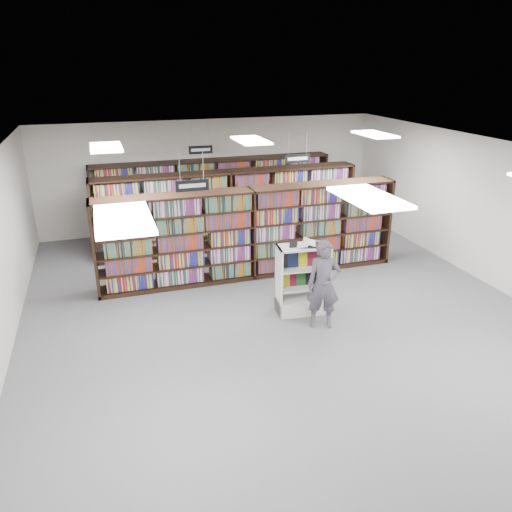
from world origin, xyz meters
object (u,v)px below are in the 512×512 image
object	(u,v)px
bookshelf_row_near	(251,233)
endcap_display	(302,289)
open_book	(306,244)
shopper	(324,285)

from	to	relation	value
bookshelf_row_near	endcap_display	bearing A→B (deg)	-78.01
endcap_display	open_book	bearing A→B (deg)	1.14
bookshelf_row_near	shopper	xyz separation A→B (m)	(0.57, -2.70, -0.19)
bookshelf_row_near	open_book	world-z (taller)	bookshelf_row_near
endcap_display	open_book	distance (m)	0.97
endcap_display	shopper	size ratio (longest dim) A/B	0.83
shopper	endcap_display	bearing A→B (deg)	121.11
bookshelf_row_near	open_book	xyz separation A→B (m)	(0.49, -2.02, 0.40)
open_book	shopper	distance (m)	0.91
open_book	shopper	size ratio (longest dim) A/B	0.44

